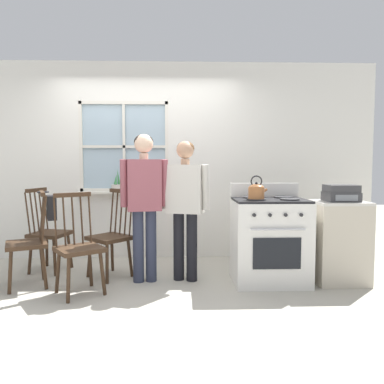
# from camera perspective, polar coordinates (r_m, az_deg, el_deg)

# --- Properties ---
(ground_plane) EXTENTS (16.00, 16.00, 0.00)m
(ground_plane) POSITION_cam_1_polar(r_m,az_deg,el_deg) (4.07, -8.82, -14.46)
(ground_plane) COLOR #B2AD9E
(wall_back) EXTENTS (6.40, 0.16, 2.70)m
(wall_back) POSITION_cam_1_polar(r_m,az_deg,el_deg) (5.25, -6.94, 4.55)
(wall_back) COLOR silver
(wall_back) RESTS_ON ground_plane
(chair_by_window) EXTENTS (0.53, 0.54, 1.01)m
(chair_by_window) POSITION_cam_1_polar(r_m,az_deg,el_deg) (4.37, -23.63, -7.24)
(chair_by_window) COLOR #3D2819
(chair_by_window) RESTS_ON ground_plane
(chair_near_wall) EXTENTS (0.58, 0.58, 1.01)m
(chair_near_wall) POSITION_cam_1_polar(r_m,az_deg,el_deg) (4.45, -12.23, -6.77)
(chair_near_wall) COLOR #3D2819
(chair_near_wall) RESTS_ON ground_plane
(chair_center_cluster) EXTENTS (0.49, 0.50, 1.01)m
(chair_center_cluster) POSITION_cam_1_polar(r_m,az_deg,el_deg) (4.90, -21.04, -5.95)
(chair_center_cluster) COLOR #3D2819
(chair_center_cluster) RESTS_ON ground_plane
(chair_near_stove) EXTENTS (0.57, 0.57, 1.01)m
(chair_near_stove) POSITION_cam_1_polar(r_m,az_deg,el_deg) (3.96, -16.88, -8.24)
(chair_near_stove) COLOR #3D2819
(chair_near_stove) RESTS_ON ground_plane
(person_elderly_left) EXTENTS (0.53, 0.27, 1.63)m
(person_elderly_left) POSITION_cam_1_polar(r_m,az_deg,el_deg) (4.13, -7.29, -0.16)
(person_elderly_left) COLOR #2D3347
(person_elderly_left) RESTS_ON ground_plane
(person_teen_center) EXTENTS (0.56, 0.31, 1.56)m
(person_teen_center) POSITION_cam_1_polar(r_m,az_deg,el_deg) (4.15, -1.05, -0.83)
(person_teen_center) COLOR black
(person_teen_center) RESTS_ON ground_plane
(stove) EXTENTS (0.80, 0.68, 1.08)m
(stove) POSITION_cam_1_polar(r_m,az_deg,el_deg) (4.24, 11.71, -7.12)
(stove) COLOR white
(stove) RESTS_ON ground_plane
(kettle) EXTENTS (0.21, 0.17, 0.25)m
(kettle) POSITION_cam_1_polar(r_m,az_deg,el_deg) (4.01, 9.78, 0.19)
(kettle) COLOR #A86638
(kettle) RESTS_ON stove
(potted_plant) EXTENTS (0.15, 0.15, 0.31)m
(potted_plant) POSITION_cam_1_polar(r_m,az_deg,el_deg) (5.22, -11.39, 0.93)
(potted_plant) COLOR beige
(potted_plant) RESTS_ON wall_back
(handbag) EXTENTS (0.24, 0.24, 0.31)m
(handbag) POSITION_cam_1_polar(r_m,az_deg,el_deg) (4.32, -20.68, -2.14)
(handbag) COLOR black
(handbag) RESTS_ON chair_by_window
(side_counter) EXTENTS (0.55, 0.50, 0.90)m
(side_counter) POSITION_cam_1_polar(r_m,az_deg,el_deg) (4.47, 21.47, -7.05)
(side_counter) COLOR beige
(side_counter) RESTS_ON ground_plane
(stereo) EXTENTS (0.34, 0.29, 0.18)m
(stereo) POSITION_cam_1_polar(r_m,az_deg,el_deg) (4.38, 21.76, -0.19)
(stereo) COLOR #38383A
(stereo) RESTS_ON side_counter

